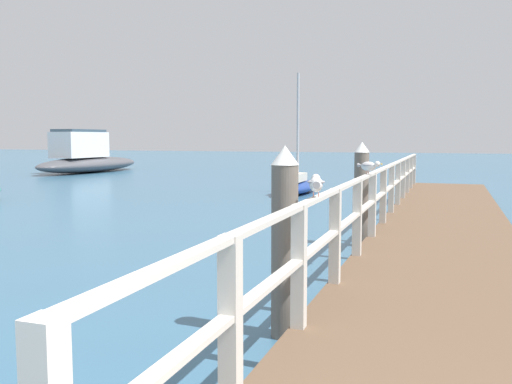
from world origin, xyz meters
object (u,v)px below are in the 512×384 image
object	(u,v)px
boat_2	(87,158)
seagull_foreground	(316,183)
dock_piling_near	(285,241)
seagull_background	(369,166)
dock_piling_far	(361,194)
boat_0	(296,185)

from	to	relation	value
boat_2	seagull_foreground	bearing A→B (deg)	133.26
dock_piling_near	seagull_background	bearing A→B (deg)	83.54
dock_piling_far	boat_2	distance (m)	26.09
seagull_foreground	seagull_background	distance (m)	3.63
dock_piling_far	seagull_background	xyz separation A→B (m)	(0.39, -1.83, 0.64)
boat_0	boat_2	distance (m)	17.38
dock_piling_near	seagull_background	world-z (taller)	dock_piling_near
dock_piling_far	boat_0	xyz separation A→B (m)	(-3.89, 9.49, -0.70)
dock_piling_near	seagull_foreground	world-z (taller)	dock_piling_near
seagull_foreground	boat_2	size ratio (longest dim) A/B	0.05
boat_0	dock_piling_far	bearing A→B (deg)	-67.37
dock_piling_near	dock_piling_far	xyz separation A→B (m)	(0.00, 5.25, 0.00)
dock_piling_far	seagull_background	bearing A→B (deg)	-78.06
seagull_foreground	boat_2	bearing A→B (deg)	116.25
seagull_foreground	seagull_background	size ratio (longest dim) A/B	1.10
boat_2	dock_piling_far	bearing A→B (deg)	140.40
boat_2	boat_0	bearing A→B (deg)	154.97
seagull_foreground	dock_piling_near	bearing A→B (deg)	136.98
dock_piling_far	seagull_background	size ratio (longest dim) A/B	4.69
dock_piling_near	boat_2	bearing A→B (deg)	130.05
dock_piling_near	seagull_foreground	size ratio (longest dim) A/B	4.28
seagull_background	seagull_foreground	bearing A→B (deg)	31.07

